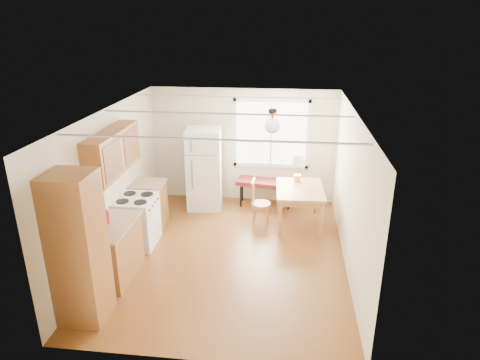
% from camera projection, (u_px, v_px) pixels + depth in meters
% --- Properties ---
extents(room_shell, '(4.60, 5.60, 2.62)m').
position_uv_depth(room_shell, '(227.00, 188.00, 7.03)').
color(room_shell, '#5A2F12').
rests_on(room_shell, ground).
extents(kitchen_run, '(0.65, 3.40, 2.20)m').
position_uv_depth(kitchen_run, '(115.00, 222.00, 6.78)').
color(kitchen_run, brown).
rests_on(kitchen_run, ground).
extents(window_unit, '(1.64, 0.05, 1.51)m').
position_uv_depth(window_unit, '(271.00, 134.00, 9.16)').
color(window_unit, white).
rests_on(window_unit, room_shell).
extents(pendant_light, '(0.26, 0.26, 0.40)m').
position_uv_depth(pendant_light, '(272.00, 125.00, 6.98)').
color(pendant_light, black).
rests_on(pendant_light, room_shell).
extents(refrigerator, '(0.78, 0.78, 1.73)m').
position_uv_depth(refrigerator, '(204.00, 169.00, 9.09)').
color(refrigerator, white).
rests_on(refrigerator, ground).
extents(bench, '(1.29, 0.66, 0.57)m').
position_uv_depth(bench, '(265.00, 183.00, 9.28)').
color(bench, '#5B1C15').
rests_on(bench, ground).
extents(dining_table, '(0.96, 1.25, 0.76)m').
position_uv_depth(dining_table, '(300.00, 193.00, 8.38)').
color(dining_table, '#AF7A43').
rests_on(dining_table, ground).
extents(chair, '(0.39, 0.39, 0.89)m').
position_uv_depth(chair, '(257.00, 199.00, 8.48)').
color(chair, '#AF7A43').
rests_on(chair, ground).
extents(table_lamp, '(0.32, 0.32, 0.56)m').
position_uv_depth(table_lamp, '(298.00, 162.00, 8.58)').
color(table_lamp, gold).
rests_on(table_lamp, dining_table).
extents(coffee_maker, '(0.24, 0.29, 0.40)m').
position_uv_depth(coffee_maker, '(98.00, 226.00, 6.19)').
color(coffee_maker, black).
rests_on(coffee_maker, kitchen_run).
extents(kettle, '(0.13, 0.13, 0.24)m').
position_uv_depth(kettle, '(105.00, 217.00, 6.58)').
color(kettle, '#BA0E11').
rests_on(kettle, kitchen_run).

